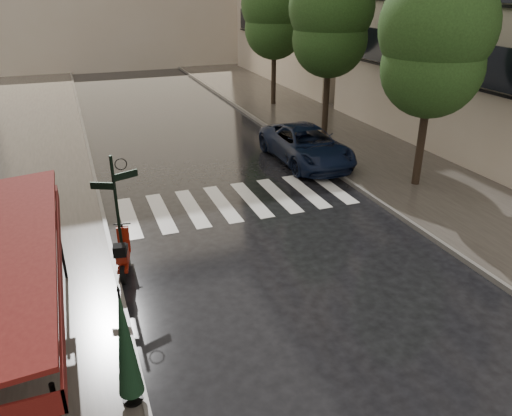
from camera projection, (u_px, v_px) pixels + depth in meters
ground at (196, 322)px, 11.13m from camera, size 120.00×120.00×0.00m
sidewalk_near at (11, 170)px, 19.88m from camera, size 6.00×60.00×0.12m
sidewalk_far at (338, 134)px, 24.61m from camera, size 5.50×60.00×0.12m
curb_near at (91, 161)px, 20.86m from camera, size 0.12×60.00×0.16m
curb_far at (286, 139)px, 23.71m from camera, size 0.12×60.00×0.16m
crosswalk at (237, 201)px, 17.19m from camera, size 7.85×3.20×0.01m
signpost at (117, 203)px, 12.55m from camera, size 1.17×0.29×3.10m
tree_near at (436, 35)px, 16.26m from camera, size 3.80×3.80×7.99m
tree_mid at (331, 14)px, 22.07m from camera, size 3.80×3.80×8.34m
tree_far at (275, 9)px, 28.15m from camera, size 3.80×3.80×8.16m
pedestrian_with_umbrella at (25, 229)px, 11.41m from camera, size 1.08×1.10×2.46m
scooter at (123, 254)px, 12.84m from camera, size 0.61×1.67×1.10m
parked_car at (306, 145)px, 20.66m from camera, size 2.46×5.33×1.48m
parasol_back at (125, 343)px, 8.37m from camera, size 0.44×0.44×2.38m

